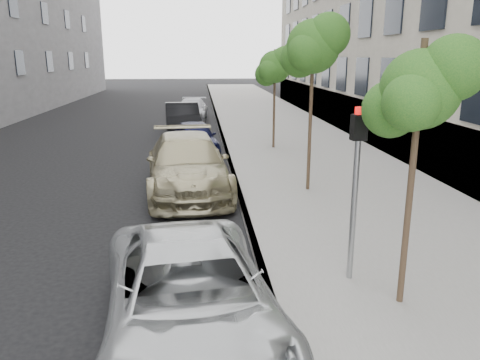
{
  "coord_description": "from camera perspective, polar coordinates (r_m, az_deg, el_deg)",
  "views": [
    {
      "loc": [
        0.09,
        -4.96,
        3.92
      ],
      "look_at": [
        0.87,
        4.1,
        1.5
      ],
      "focal_mm": 35.0,
      "sensor_mm": 36.0,
      "label": 1
    }
  ],
  "objects": [
    {
      "name": "sedan_blue",
      "position": [
        19.55,
        -5.44,
        5.23
      ],
      "size": [
        2.18,
        4.05,
        1.31
      ],
      "primitive_type": "imported",
      "rotation": [
        0.0,
        0.0,
        0.17
      ],
      "color": "black",
      "rests_on": "ground"
    },
    {
      "name": "signal_pole",
      "position": [
        8.0,
        13.95,
        0.69
      ],
      "size": [
        0.26,
        0.2,
        2.99
      ],
      "rotation": [
        0.0,
        0.0,
        0.1
      ],
      "color": "#939699",
      "rests_on": "sidewalk"
    },
    {
      "name": "tree_far",
      "position": [
        19.72,
        4.35,
        13.6
      ],
      "size": [
        1.67,
        1.47,
        4.17
      ],
      "color": "#38281C",
      "rests_on": "sidewalk"
    },
    {
      "name": "tree_near",
      "position": [
        7.2,
        21.28,
        10.2
      ],
      "size": [
        1.53,
        1.33,
        4.07
      ],
      "color": "#38281C",
      "rests_on": "sidewalk"
    },
    {
      "name": "tree_mid",
      "position": [
        13.34,
        9.02,
        15.78
      ],
      "size": [
        1.78,
        1.58,
        4.91
      ],
      "color": "#38281C",
      "rests_on": "sidewalk"
    },
    {
      "name": "curb",
      "position": [
        29.24,
        -2.78,
        7.33
      ],
      "size": [
        0.15,
        72.0,
        0.14
      ],
      "primitive_type": "cube",
      "color": "#9E9B93",
      "rests_on": "ground"
    },
    {
      "name": "sedan_rear",
      "position": [
        29.64,
        -5.91,
        8.52
      ],
      "size": [
        2.18,
        4.68,
        1.32
      ],
      "primitive_type": "imported",
      "rotation": [
        0.0,
        0.0,
        -0.07
      ],
      "color": "#A8A9B0",
      "rests_on": "ground"
    },
    {
      "name": "minivan",
      "position": [
        6.7,
        -6.1,
        -13.96
      ],
      "size": [
        2.95,
        5.27,
        1.39
      ],
      "primitive_type": "imported",
      "rotation": [
        0.0,
        0.0,
        0.13
      ],
      "color": "silver",
      "rests_on": "ground"
    },
    {
      "name": "sedan_black",
      "position": [
        24.41,
        -7.04,
        7.43
      ],
      "size": [
        2.06,
        4.91,
        1.58
      ],
      "primitive_type": "imported",
      "rotation": [
        0.0,
        0.0,
        0.08
      ],
      "color": "black",
      "rests_on": "ground"
    },
    {
      "name": "sidewalk",
      "position": [
        29.52,
        3.34,
        7.39
      ],
      "size": [
        6.4,
        72.0,
        0.14
      ],
      "primitive_type": "cube",
      "color": "gray",
      "rests_on": "ground"
    },
    {
      "name": "suv",
      "position": [
        13.89,
        -6.43,
        1.95
      ],
      "size": [
        2.76,
        5.87,
        1.65
      ],
      "primitive_type": "imported",
      "rotation": [
        0.0,
        0.0,
        0.08
      ],
      "color": "tan",
      "rests_on": "ground"
    }
  ]
}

